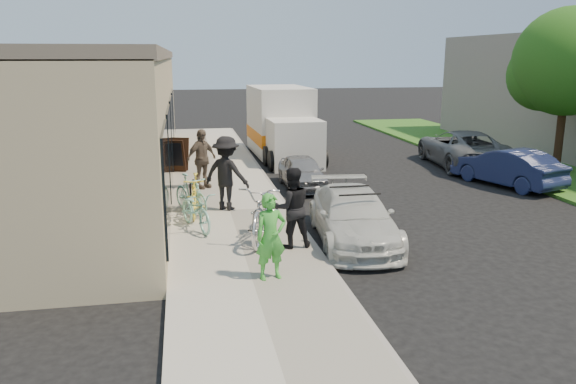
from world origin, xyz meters
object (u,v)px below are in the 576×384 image
bike_rack (192,193)px  median_tree (566,66)px  cruiser_bike_c (195,195)px  sedan_silver (302,172)px  bystander_a (226,173)px  cruiser_bike_b (196,210)px  bystander_b (202,159)px  man_standing (292,208)px  far_car_blue (507,167)px  moving_truck (282,127)px  tandem_bike (265,210)px  woman_rider (271,237)px  far_car_gray (462,148)px  sandwich_board (177,155)px  cruiser_bike_a (191,194)px  sedan_white (353,217)px

bike_rack → median_tree: (12.72, 3.14, 3.09)m
cruiser_bike_c → sedan_silver: bearing=47.6°
bike_rack → bystander_a: 1.02m
cruiser_bike_b → bystander_b: size_ratio=0.96×
bystander_a → man_standing: bearing=142.3°
man_standing → cruiser_bike_b: (-1.93, 1.64, -0.40)m
bike_rack → man_standing: man_standing is taller
sedan_silver → bystander_a: 3.74m
far_car_blue → bystander_a: 9.21m
moving_truck → cruiser_bike_b: 10.46m
tandem_bike → woman_rider: woman_rider is taller
sedan_silver → moving_truck: bearing=86.1°
far_car_gray → cruiser_bike_c: bearing=35.0°
bike_rack → cruiser_bike_b: cruiser_bike_b is taller
median_tree → bystander_b: (-12.37, -0.64, -2.66)m
bike_rack → moving_truck: size_ratio=0.13×
sandwich_board → tandem_bike: (1.92, -7.85, 0.06)m
cruiser_bike_a → bystander_b: (0.39, 2.75, 0.40)m
far_car_gray → bystander_b: bystander_b is taller
sandwich_board → cruiser_bike_a: sandwich_board is taller
bike_rack → far_car_gray: far_car_gray is taller
man_standing → bystander_b: 6.01m
sandwich_board → median_tree: 13.62m
bystander_b → moving_truck: bearing=22.0°
tandem_bike → cruiser_bike_b: tandem_bike is taller
tandem_bike → moving_truck: bearing=96.8°
sedan_white → woman_rider: 3.06m
tandem_bike → woman_rider: 2.29m
sandwich_board → bystander_b: bearing=-54.9°
bike_rack → sandwich_board: size_ratio=0.68×
sedan_white → man_standing: man_standing is taller
tandem_bike → man_standing: man_standing is taller
sedan_white → bystander_b: bystander_b is taller
median_tree → bystander_b: bearing=-177.0°
cruiser_bike_b → bystander_a: bearing=42.6°
cruiser_bike_b → bystander_b: bearing=66.7°
man_standing → bystander_a: bearing=-75.4°
sedan_silver → man_standing: man_standing is taller
cruiser_bike_a → bystander_b: size_ratio=0.91×
sandwich_board → sedan_silver: (3.87, -2.64, -0.22)m
median_tree → tandem_bike: size_ratio=2.31×
cruiser_bike_c → bystander_a: bystander_a is taller
bike_rack → cruiser_bike_b: size_ratio=0.45×
moving_truck → woman_rider: bearing=-102.7°
moving_truck → cruiser_bike_b: bearing=-112.8°
sedan_white → bystander_b: (-3.12, 5.29, 0.46)m
man_standing → bystander_b: (-1.63, 5.78, 0.05)m
bike_rack → sandwich_board: (-0.41, 5.21, 0.11)m
far_car_gray → cruiser_bike_a: far_car_gray is taller
median_tree → far_car_gray: bearing=144.0°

